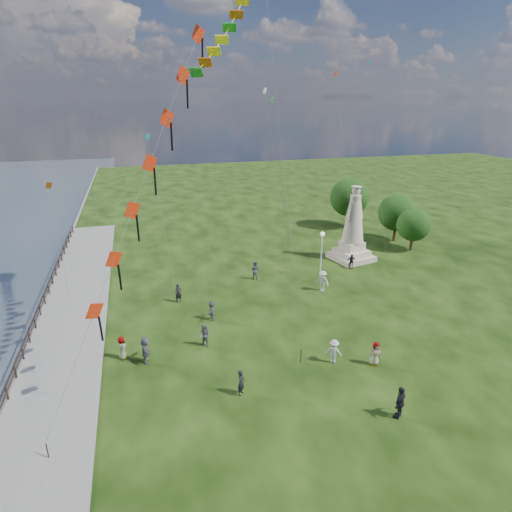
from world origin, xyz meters
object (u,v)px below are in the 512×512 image
object	(u,v)px
statue	(353,233)
person_11	(212,311)
person_0	(241,383)
person_1	(205,336)
person_2	(334,351)
lamppost	(322,245)
person_4	(375,354)
person_7	(255,270)
person_5	(145,350)
person_8	(322,281)
person_3	(400,402)
person_10	(122,348)
person_6	(179,293)
person_9	(351,261)

from	to	relation	value
statue	person_11	distance (m)	18.36
person_0	person_11	xyz separation A→B (m)	(-0.02, 8.94, -0.02)
statue	person_1	bearing A→B (deg)	-156.45
person_2	person_11	world-z (taller)	person_2
lamppost	person_11	xyz separation A→B (m)	(-11.11, -5.23, -2.41)
person_4	person_7	size ratio (longest dim) A/B	0.92
person_4	person_5	distance (m)	14.29
person_5	person_8	size ratio (longest dim) A/B	0.97
statue	person_3	size ratio (longest dim) A/B	4.03
statue	person_7	world-z (taller)	statue
person_1	person_10	world-z (taller)	person_1
person_6	person_4	bearing A→B (deg)	-62.33
person_10	person_3	bearing A→B (deg)	-144.56
person_3	person_10	bearing A→B (deg)	-68.99
person_0	person_9	xyz separation A→B (m)	(14.83, 15.29, -0.03)
statue	person_8	xyz separation A→B (m)	(-6.01, -6.23, -1.94)
person_9	person_11	size ratio (longest dim) A/B	0.98
statue	person_9	size ratio (longest dim) A/B	5.06
person_9	person_10	bearing A→B (deg)	-139.17
person_11	person_3	bearing A→B (deg)	47.84
person_5	person_11	size ratio (longest dim) A/B	1.16
person_4	person_8	world-z (taller)	person_8
person_2	person_6	distance (m)	13.95
person_2	person_8	size ratio (longest dim) A/B	0.87
person_1	person_9	distance (m)	18.75
person_1	person_2	distance (m)	8.46
person_3	statue	bearing A→B (deg)	-146.23
person_4	person_6	distance (m)	16.17
person_10	person_11	bearing A→B (deg)	-81.59
person_2	person_3	distance (m)	5.54
person_7	person_8	xyz separation A→B (m)	(4.85, -4.07, 0.06)
person_7	person_8	size ratio (longest dim) A/B	0.94
statue	person_10	world-z (taller)	statue
person_0	person_9	size ratio (longest dim) A/B	1.05
person_8	person_7	bearing A→B (deg)	-169.20
statue	person_4	distance (m)	18.75
statue	person_3	distance (m)	23.34
person_5	person_6	world-z (taller)	person_5
statue	person_10	bearing A→B (deg)	-163.36
person_3	person_9	world-z (taller)	person_3
person_4	person_1	bearing A→B (deg)	161.66
statue	lamppost	world-z (taller)	statue
person_8	person_4	bearing A→B (deg)	-46.29
person_3	person_9	xyz separation A→B (m)	(7.40, 19.31, -0.19)
person_7	person_11	xyz separation A→B (m)	(-5.19, -6.50, -0.10)
person_7	person_2	bearing A→B (deg)	137.65
person_2	lamppost	bearing A→B (deg)	-74.62
person_3	person_11	world-z (taller)	person_3
statue	person_11	world-z (taller)	statue
statue	lamppost	bearing A→B (deg)	-156.97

